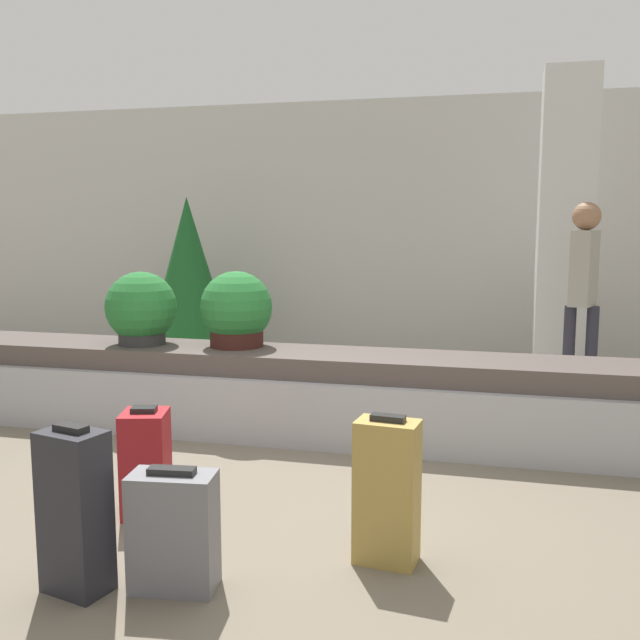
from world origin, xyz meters
TOP-DOWN VIEW (x-y plane):
  - ground_plane at (0.00, 0.00)m, footprint 18.00×18.00m
  - back_wall at (0.00, 5.41)m, footprint 18.00×0.06m
  - carousel at (0.00, 1.45)m, footprint 6.91×0.83m
  - pillar at (1.96, 4.06)m, footprint 0.54×0.54m
  - suitcase_0 at (-0.58, -0.27)m, footprint 0.31×0.33m
  - suitcase_1 at (-0.48, -1.12)m, footprint 0.33×0.26m
  - suitcase_2 at (-0.06, -1.00)m, footprint 0.41×0.25m
  - suitcase_3 at (0.83, -0.51)m, footprint 0.32×0.22m
  - potted_plant_0 at (-0.72, 1.54)m, footprint 0.58×0.58m
  - potted_plant_1 at (-1.51, 1.44)m, footprint 0.58×0.58m
  - traveler_0 at (2.08, 3.16)m, footprint 0.31×0.36m
  - decorated_tree at (-2.40, 4.29)m, footprint 1.02×1.02m

SIDE VIEW (x-z plane):
  - ground_plane at x=0.00m, z-range 0.00..0.00m
  - suitcase_2 at x=-0.06m, z-range -0.01..0.56m
  - suitcase_0 at x=-0.58m, z-range -0.01..0.62m
  - carousel at x=0.00m, z-range -0.01..0.64m
  - suitcase_3 at x=0.83m, z-range -0.01..0.73m
  - suitcase_1 at x=-0.48m, z-range -0.01..0.76m
  - potted_plant_1 at x=-1.51m, z-range 0.65..1.24m
  - potted_plant_0 at x=-0.72m, z-range 0.64..1.25m
  - decorated_tree at x=-2.40m, z-range 0.09..2.05m
  - traveler_0 at x=2.08m, z-range 0.20..2.04m
  - back_wall at x=0.00m, z-range 0.00..3.20m
  - pillar at x=1.96m, z-range 0.00..3.20m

